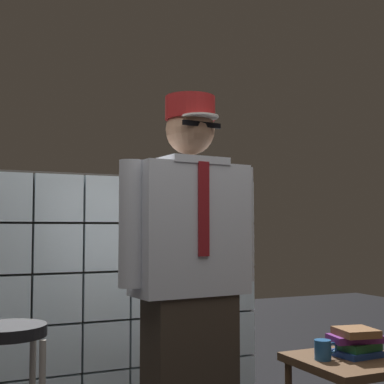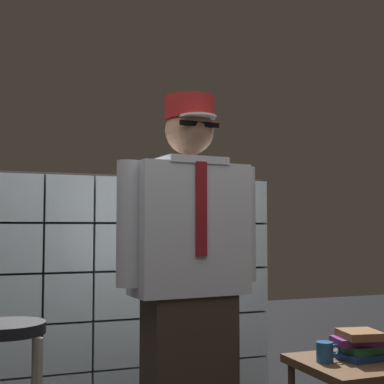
{
  "view_description": "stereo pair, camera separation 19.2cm",
  "coord_description": "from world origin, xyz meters",
  "px_view_note": "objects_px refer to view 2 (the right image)",
  "views": [
    {
      "loc": [
        -0.94,
        -1.98,
        1.2
      ],
      "look_at": [
        0.15,
        0.43,
        1.37
      ],
      "focal_mm": 50.81,
      "sensor_mm": 36.0,
      "label": 1
    },
    {
      "loc": [
        -0.76,
        -2.06,
        1.2
      ],
      "look_at": [
        0.15,
        0.43,
        1.37
      ],
      "focal_mm": 50.81,
      "sensor_mm": 36.0,
      "label": 2
    }
  ],
  "objects_px": {
    "bar_stool": "(5,369)",
    "coffee_mug": "(325,352)",
    "standing_person": "(190,279)",
    "book_stack": "(361,344)",
    "side_table": "(356,378)"
  },
  "relations": [
    {
      "from": "bar_stool",
      "to": "book_stack",
      "type": "bearing_deg",
      "value": -11.0
    },
    {
      "from": "standing_person",
      "to": "coffee_mug",
      "type": "height_order",
      "value": "standing_person"
    },
    {
      "from": "side_table",
      "to": "book_stack",
      "type": "bearing_deg",
      "value": 23.82
    },
    {
      "from": "bar_stool",
      "to": "side_table",
      "type": "height_order",
      "value": "bar_stool"
    },
    {
      "from": "side_table",
      "to": "coffee_mug",
      "type": "distance_m",
      "value": 0.2
    },
    {
      "from": "book_stack",
      "to": "coffee_mug",
      "type": "xyz_separation_m",
      "value": [
        -0.2,
        0.01,
        -0.02
      ]
    },
    {
      "from": "bar_stool",
      "to": "coffee_mug",
      "type": "relative_size",
      "value": 6.24
    },
    {
      "from": "standing_person",
      "to": "coffee_mug",
      "type": "xyz_separation_m",
      "value": [
        0.6,
        -0.22,
        -0.34
      ]
    },
    {
      "from": "book_stack",
      "to": "coffee_mug",
      "type": "distance_m",
      "value": 0.2
    },
    {
      "from": "side_table",
      "to": "book_stack",
      "type": "height_order",
      "value": "book_stack"
    },
    {
      "from": "bar_stool",
      "to": "book_stack",
      "type": "distance_m",
      "value": 1.65
    },
    {
      "from": "standing_person",
      "to": "coffee_mug",
      "type": "bearing_deg",
      "value": -26.14
    },
    {
      "from": "bar_stool",
      "to": "coffee_mug",
      "type": "height_order",
      "value": "bar_stool"
    },
    {
      "from": "bar_stool",
      "to": "book_stack",
      "type": "height_order",
      "value": "bar_stool"
    },
    {
      "from": "side_table",
      "to": "book_stack",
      "type": "distance_m",
      "value": 0.16
    }
  ]
}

